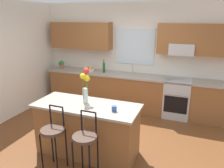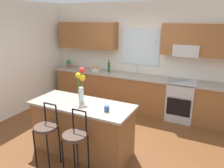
{
  "view_description": "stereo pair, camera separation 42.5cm",
  "coord_description": "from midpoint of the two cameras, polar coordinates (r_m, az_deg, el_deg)",
  "views": [
    {
      "loc": [
        1.5,
        -3.52,
        2.34
      ],
      "look_at": [
        -0.07,
        0.55,
        1.0
      ],
      "focal_mm": 35.38,
      "sensor_mm": 36.0,
      "label": 1
    },
    {
      "loc": [
        1.89,
        -3.35,
        2.34
      ],
      "look_at": [
        -0.07,
        0.55,
        1.0
      ],
      "focal_mm": 35.38,
      "sensor_mm": 36.0,
      "label": 2
    }
  ],
  "objects": [
    {
      "name": "oven_range",
      "position": [
        5.47,
        14.32,
        -3.6
      ],
      "size": [
        0.6,
        0.64,
        0.92
      ],
      "color": "#B7BABC",
      "rests_on": "ground"
    },
    {
      "name": "counter_run",
      "position": [
        5.72,
        2.68,
        -2.08
      ],
      "size": [
        4.56,
        0.64,
        0.92
      ],
      "color": "brown",
      "rests_on": "ground"
    },
    {
      "name": "back_wall_assembly",
      "position": [
        5.73,
        3.96,
        8.67
      ],
      "size": [
        5.6,
        0.5,
        2.7
      ],
      "color": "silver",
      "rests_on": "ground"
    },
    {
      "name": "ground_plane",
      "position": [
        4.49,
        -4.53,
        -14.42
      ],
      "size": [
        14.0,
        14.0,
        0.0
      ],
      "primitive_type": "plane",
      "color": "brown"
    },
    {
      "name": "bar_stool_near",
      "position": [
        3.61,
        -18.38,
        -12.06
      ],
      "size": [
        0.36,
        0.36,
        1.04
      ],
      "color": "black",
      "rests_on": "ground"
    },
    {
      "name": "potted_plant_small",
      "position": [
        6.49,
        -14.79,
        5.0
      ],
      "size": [
        0.18,
        0.12,
        0.23
      ],
      "color": "#9E5B3D",
      "rests_on": "counter_run"
    },
    {
      "name": "kitchen_island",
      "position": [
        3.96,
        -9.56,
        -11.45
      ],
      "size": [
        1.8,
        0.75,
        0.92
      ],
      "color": "brown",
      "rests_on": "ground"
    },
    {
      "name": "sink_faucet",
      "position": [
        5.69,
        3.14,
        4.04
      ],
      "size": [
        0.02,
        0.13,
        0.23
      ],
      "color": "#B7BABC",
      "rests_on": "counter_run"
    },
    {
      "name": "mug_ceramic",
      "position": [
        3.44,
        -2.98,
        -6.47
      ],
      "size": [
        0.08,
        0.08,
        0.09
      ],
      "primitive_type": "cylinder",
      "color": "#33518C",
      "rests_on": "kitchen_island"
    },
    {
      "name": "fruit_bowl_oranges",
      "position": [
        6.03,
        -7.75,
        3.68
      ],
      "size": [
        0.24,
        0.24,
        0.13
      ],
      "color": "silver",
      "rests_on": "counter_run"
    },
    {
      "name": "wall_left",
      "position": [
        5.75,
        -27.3,
        5.25
      ],
      "size": [
        0.12,
        4.6,
        2.7
      ],
      "primitive_type": "cube",
      "color": "silver",
      "rests_on": "ground"
    },
    {
      "name": "bottle_olive_oil",
      "position": [
        5.83,
        -4.2,
        4.31
      ],
      "size": [
        0.06,
        0.06,
        0.34
      ],
      "color": "#1E5923",
      "rests_on": "counter_run"
    },
    {
      "name": "flower_vase",
      "position": [
        3.74,
        -10.21,
        0.16
      ],
      "size": [
        0.17,
        0.19,
        0.6
      ],
      "color": "silver",
      "rests_on": "kitchen_island"
    },
    {
      "name": "bar_stool_middle",
      "position": [
        3.32,
        -10.74,
        -14.17
      ],
      "size": [
        0.36,
        0.36,
        1.04
      ],
      "color": "black",
      "rests_on": "ground"
    }
  ]
}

